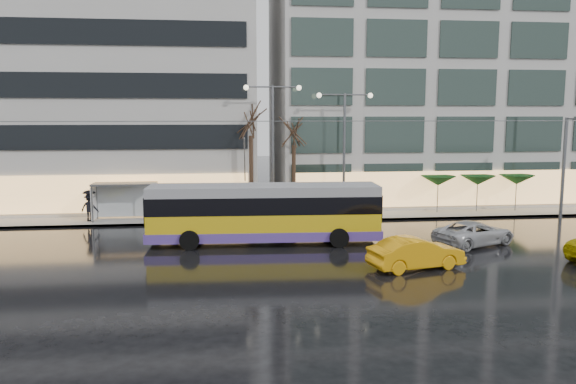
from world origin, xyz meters
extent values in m
plane|color=black|center=(0.00, 0.00, 0.00)|extent=(140.00, 140.00, 0.00)
cube|color=gray|center=(2.00, 14.00, 0.07)|extent=(80.00, 10.00, 0.15)
cube|color=slate|center=(2.00, 9.05, 0.07)|extent=(80.00, 0.10, 0.15)
cube|color=#B0ADA8|center=(-16.00, 19.00, 11.15)|extent=(34.00, 14.00, 22.00)
cube|color=#B0ADA8|center=(19.00, 19.00, 12.65)|extent=(32.00, 14.00, 25.00)
cube|color=gold|center=(0.81, 3.20, 1.12)|extent=(12.86, 3.21, 1.59)
cube|color=#553A91|center=(0.81, 3.20, 0.58)|extent=(12.90, 3.26, 0.53)
cube|color=black|center=(0.81, 3.20, 2.29)|extent=(12.88, 3.24, 0.96)
cube|color=gray|center=(0.81, 3.20, 3.03)|extent=(12.86, 3.21, 0.53)
cube|color=black|center=(7.22, 2.92, 2.13)|extent=(0.17, 2.45, 1.38)
cube|color=black|center=(-5.59, 3.48, 2.13)|extent=(0.17, 2.45, 1.38)
cylinder|color=black|center=(4.91, 4.35, 0.53)|extent=(1.08, 0.42, 1.06)
cylinder|color=black|center=(4.79, 1.70, 0.53)|extent=(1.08, 0.42, 1.06)
cylinder|color=black|center=(-3.16, 4.71, 0.53)|extent=(1.08, 0.42, 1.06)
cylinder|color=black|center=(-3.28, 2.05, 0.53)|extent=(1.08, 0.42, 1.06)
cylinder|color=#595B60|center=(-0.20, 4.26, 4.57)|extent=(0.24, 3.95, 2.80)
cylinder|color=#595B60|center=(-0.18, 4.79, 4.57)|extent=(0.24, 3.95, 2.80)
cylinder|color=#595B60|center=(22.00, 8.50, 3.50)|extent=(0.24, 0.24, 7.00)
cylinder|color=#595B60|center=(1.00, 5.75, 6.80)|extent=(42.00, 0.04, 0.04)
cylinder|color=#595B60|center=(1.00, 6.25, 6.80)|extent=(42.00, 0.04, 0.04)
cube|color=#595B60|center=(-8.00, 10.50, 2.60)|extent=(4.20, 1.60, 0.12)
cube|color=silver|center=(-8.00, 11.20, 1.35)|extent=(4.00, 0.05, 2.20)
cube|color=white|center=(-10.05, 10.50, 1.35)|extent=(0.10, 1.40, 2.20)
cylinder|color=#595B60|center=(-10.00, 9.80, 1.35)|extent=(0.10, 0.10, 2.40)
cylinder|color=#595B60|center=(-10.00, 11.20, 1.35)|extent=(0.10, 0.10, 2.40)
cylinder|color=#595B60|center=(-6.00, 9.80, 1.35)|extent=(0.10, 0.10, 2.40)
cylinder|color=#595B60|center=(-6.00, 11.20, 1.35)|extent=(0.10, 0.10, 2.40)
cylinder|color=#595B60|center=(2.00, 10.80, 4.65)|extent=(0.18, 0.18, 9.00)
cylinder|color=#595B60|center=(1.10, 10.80, 9.05)|extent=(1.80, 0.10, 0.10)
cylinder|color=#595B60|center=(2.90, 10.80, 9.05)|extent=(1.80, 0.10, 0.10)
sphere|color=#FFF2CC|center=(0.20, 10.80, 9.00)|extent=(0.36, 0.36, 0.36)
sphere|color=#FFF2CC|center=(3.80, 10.80, 9.00)|extent=(0.36, 0.36, 0.36)
cylinder|color=#595B60|center=(7.00, 10.80, 4.40)|extent=(0.18, 0.18, 8.50)
cylinder|color=#595B60|center=(6.10, 10.80, 8.55)|extent=(1.80, 0.10, 0.10)
cylinder|color=#595B60|center=(7.90, 10.80, 8.55)|extent=(1.80, 0.10, 0.10)
sphere|color=#FFF2CC|center=(5.20, 10.80, 8.50)|extent=(0.36, 0.36, 0.36)
sphere|color=#FFF2CC|center=(8.80, 10.80, 8.50)|extent=(0.36, 0.36, 0.36)
cylinder|color=black|center=(0.50, 11.00, 2.95)|extent=(0.28, 0.28, 5.60)
cylinder|color=black|center=(3.50, 11.20, 2.60)|extent=(0.28, 0.28, 4.90)
cylinder|color=#595B60|center=(14.00, 11.00, 1.25)|extent=(0.06, 0.06, 2.20)
cone|color=#113F13|center=(14.00, 11.00, 2.45)|extent=(2.50, 2.50, 0.70)
cylinder|color=#595B60|center=(17.00, 11.00, 1.25)|extent=(0.06, 0.06, 2.20)
cone|color=#113F13|center=(17.00, 11.00, 2.45)|extent=(2.50, 2.50, 0.70)
cylinder|color=#595B60|center=(20.00, 11.00, 1.25)|extent=(0.06, 0.06, 2.20)
cone|color=#113F13|center=(20.00, 11.00, 2.45)|extent=(2.50, 2.50, 0.70)
imported|color=orange|center=(7.51, -2.90, 0.75)|extent=(4.80, 2.61, 1.50)
imported|color=#B4B4B9|center=(12.39, 1.44, 0.67)|extent=(5.33, 3.96, 1.35)
imported|color=black|center=(-5.94, 10.74, 0.90)|extent=(0.55, 0.37, 1.50)
imported|color=#DC496D|center=(-5.94, 10.74, 1.90)|extent=(0.98, 1.00, 0.88)
imported|color=black|center=(-4.74, 9.55, 0.97)|extent=(0.83, 0.66, 1.64)
imported|color=black|center=(-10.29, 10.35, 1.08)|extent=(1.34, 0.97, 1.86)
imported|color=black|center=(-10.29, 10.35, 1.90)|extent=(1.00, 1.00, 0.72)
camera|label=1|loc=(-1.43, -27.70, 7.21)|focal=35.00mm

